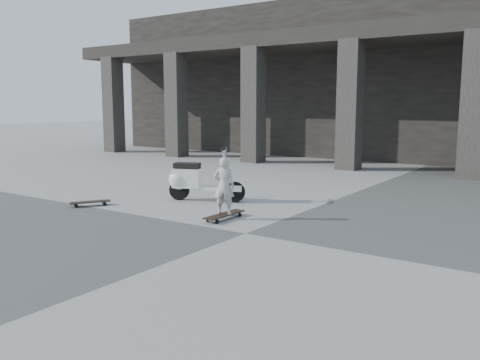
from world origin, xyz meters
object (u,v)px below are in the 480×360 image
Objects in this scene: child at (224,186)px; scooter at (194,179)px; longboard at (224,215)px; skateboard_spare at (90,202)px.

scooter reaches higher than child.
longboard is at bearing -55.35° from scooter.
skateboard_spare is at bearing 101.79° from longboard.
longboard is 1.25× the size of skateboard_spare.
child is 0.64× the size of scooter.
scooter is (-1.60, 1.08, -0.15)m from child.
longboard is 0.61× the size of scooter.
skateboard_spare is 3.05m from child.
scooter reaches higher than longboard.
child is (0.00, 0.00, 0.53)m from longboard.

